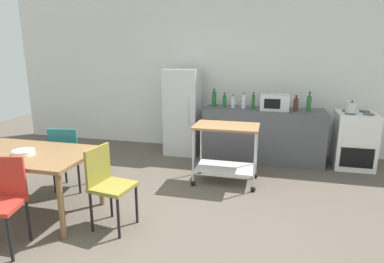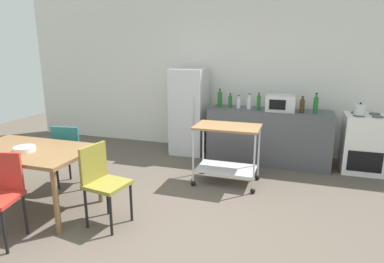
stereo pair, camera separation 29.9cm
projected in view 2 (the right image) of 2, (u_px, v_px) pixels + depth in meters
name	position (u px, v px, depth m)	size (l,w,h in m)	color
ground_plane	(158.00, 229.00, 3.52)	(12.00, 12.00, 0.00)	brown
back_wall	(225.00, 73.00, 6.12)	(8.40, 0.12, 2.90)	silver
kitchen_counter	(268.00, 136.00, 5.54)	(2.00, 0.64, 0.90)	#4C4C51
dining_table	(28.00, 155.00, 3.85)	(1.50, 0.90, 0.75)	brown
chair_teal	(71.00, 151.00, 4.50)	(0.47, 0.47, 0.89)	#1E666B
chair_olive	(103.00, 179.00, 3.54)	(0.46, 0.46, 0.89)	olive
stove_oven	(363.00, 143.00, 5.12)	(0.60, 0.61, 0.92)	white
refrigerator	(189.00, 112.00, 5.99)	(0.60, 0.63, 1.55)	silver
kitchen_cart	(227.00, 145.00, 4.62)	(0.91, 0.57, 0.85)	olive
bottle_wine	(220.00, 99.00, 5.71)	(0.08, 0.08, 0.32)	#1E6628
bottle_vinegar	(230.00, 101.00, 5.65)	(0.06, 0.06, 0.25)	#1E6628
bottle_soy_sauce	(239.00, 103.00, 5.60)	(0.07, 0.07, 0.22)	silver
bottle_soda	(249.00, 103.00, 5.52)	(0.08, 0.08, 0.26)	silver
bottle_sparkling_water	(259.00, 102.00, 5.43)	(0.06, 0.06, 0.29)	#1E6628
microwave	(281.00, 103.00, 5.32)	(0.46, 0.35, 0.26)	silver
bottle_sesame_oil	(302.00, 106.00, 5.21)	(0.08, 0.08, 0.26)	#4C2D19
bottle_olive_oil	(316.00, 105.00, 5.15)	(0.07, 0.07, 0.32)	#1E6628
fruit_bowl	(24.00, 149.00, 3.73)	(0.23, 0.23, 0.06)	white
kettle	(360.00, 109.00, 4.93)	(0.24, 0.17, 0.19)	silver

